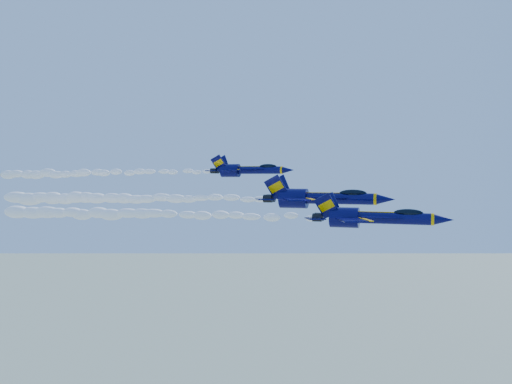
% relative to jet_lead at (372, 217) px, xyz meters
% --- Properties ---
extents(jet_lead, '(16.66, 13.67, 6.19)m').
position_rel_jet_lead_xyz_m(jet_lead, '(0.00, 0.00, 0.00)').
color(jet_lead, '#07063C').
extents(smoke_trail_jet_lead, '(49.36, 2.12, 1.91)m').
position_rel_jet_lead_xyz_m(smoke_trail_jet_lead, '(-31.80, 0.00, -0.46)').
color(smoke_trail_jet_lead, white).
extents(jet_second, '(19.20, 15.75, 7.14)m').
position_rel_jet_lead_xyz_m(jet_second, '(-8.68, 10.02, 1.86)').
color(jet_second, '#07063C').
extents(smoke_trail_jet_second, '(49.36, 2.45, 2.20)m').
position_rel_jet_lead_xyz_m(smoke_trail_jet_second, '(-41.57, 10.02, 1.38)').
color(smoke_trail_jet_second, white).
extents(jet_third, '(15.46, 12.69, 5.75)m').
position_rel_jet_lead_xyz_m(jet_third, '(-24.21, 21.35, 6.21)').
color(jet_third, '#07063C').
extents(smoke_trail_jet_third, '(49.36, 1.97, 1.77)m').
position_rel_jet_lead_xyz_m(smoke_trail_jet_third, '(-55.50, 21.35, 5.76)').
color(smoke_trail_jet_third, white).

